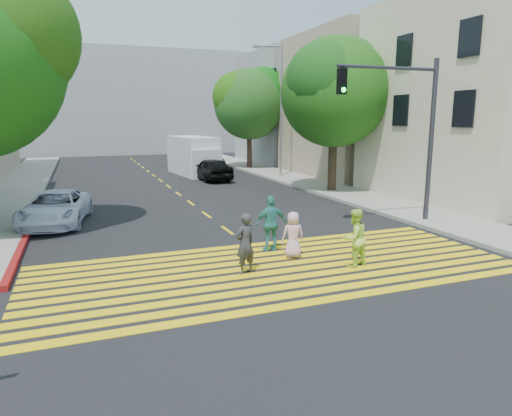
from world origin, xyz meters
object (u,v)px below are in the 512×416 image
tree_right_near (335,87)px  tree_right_far (250,100)px  white_sedan (56,208)px  pedestrian_extra (271,224)px  pedestrian_woman (354,238)px  silver_car (185,159)px  dark_car_near (211,169)px  pedestrian_man (245,244)px  traffic_signal (407,119)px  dark_car_parked (210,160)px  pedestrian_child (293,235)px  white_van (194,157)px

tree_right_near → tree_right_far: (-0.06, 13.18, -0.25)m
white_sedan → pedestrian_extra: bearing=-35.9°
tree_right_near → pedestrian_extra: bearing=-129.2°
pedestrian_woman → tree_right_near: bearing=-127.8°
silver_car → dark_car_near: bearing=90.6°
tree_right_near → pedestrian_man: 15.41m
traffic_signal → pedestrian_man: bearing=-155.4°
dark_car_parked → traffic_signal: traffic_signal is taller
tree_right_far → white_sedan: tree_right_far is taller
pedestrian_extra → white_sedan: 9.15m
pedestrian_woman → white_sedan: pedestrian_woman is taller
white_sedan → silver_car: bearing=73.8°
pedestrian_man → white_sedan: (-5.00, 8.17, -0.17)m
pedestrian_child → white_sedan: bearing=-38.8°
tree_right_far → pedestrian_man: 26.53m
pedestrian_child → dark_car_parked: pedestrian_child is taller
white_sedan → dark_car_parked: (11.26, 18.27, 0.02)m
dark_car_near → tree_right_near: bearing=119.9°
dark_car_parked → pedestrian_child: bearing=-102.5°
pedestrian_man → pedestrian_child: pedestrian_man is taller
dark_car_parked → white_van: (-2.33, -4.31, 0.65)m
tree_right_near → dark_car_near: size_ratio=1.92×
silver_car → white_van: (-0.69, -6.25, 0.73)m
tree_right_far → silver_car: (-4.58, 3.95, -4.97)m
pedestrian_woman → dark_car_near: 19.23m
pedestrian_extra → pedestrian_woman: bearing=126.1°
tree_right_far → pedestrian_woman: size_ratio=4.99×
dark_car_near → dark_car_parked: size_ratio=1.09×
pedestrian_woman → pedestrian_extra: 2.74m
pedestrian_man → dark_car_parked: bearing=-124.1°
silver_car → white_van: bearing=86.4°
dark_car_parked → white_van: white_van is taller
dark_car_near → silver_car: bearing=-96.2°
pedestrian_man → pedestrian_child: (1.82, 0.85, -0.13)m
pedestrian_man → white_van: 22.48m
traffic_signal → pedestrian_woman: bearing=-139.0°
pedestrian_extra → dark_car_near: pedestrian_extra is taller
pedestrian_man → pedestrian_child: 2.01m
pedestrian_man → tree_right_far: bearing=-131.4°
white_sedan → dark_car_near: size_ratio=1.06×
pedestrian_man → silver_car: pedestrian_man is taller
tree_right_far → white_sedan: (-14.20, -16.26, -4.91)m
pedestrian_woman → white_van: 22.69m
pedestrian_woman → white_sedan: size_ratio=0.35×
tree_right_far → white_sedan: size_ratio=1.74×
pedestrian_child → dark_car_parked: size_ratio=0.34×
tree_right_far → traffic_signal: tree_right_far is taller
pedestrian_man → pedestrian_child: size_ratio=1.19×
tree_right_far → pedestrian_child: bearing=-107.4°
white_sedan → traffic_signal: traffic_signal is taller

